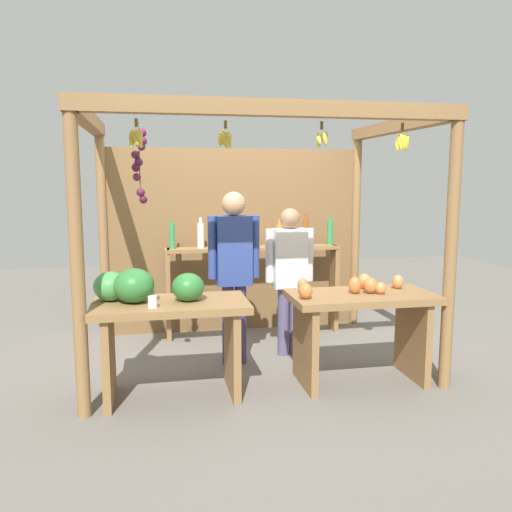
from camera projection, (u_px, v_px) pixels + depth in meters
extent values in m
plane|color=slate|center=(252.00, 358.00, 5.18)|extent=(12.00, 12.00, 0.00)
cylinder|color=olive|center=(77.00, 262.00, 3.73)|extent=(0.10, 0.10, 2.31)
cylinder|color=olive|center=(451.00, 251.00, 4.29)|extent=(0.10, 0.10, 2.31)
cylinder|color=olive|center=(103.00, 233.00, 5.74)|extent=(0.10, 0.10, 2.31)
cylinder|color=olive|center=(356.00, 228.00, 6.29)|extent=(0.10, 0.10, 2.31)
cube|color=olive|center=(278.00, 108.00, 3.85)|extent=(3.01, 0.12, 0.12)
cube|color=olive|center=(87.00, 119.00, 4.58)|extent=(0.12, 2.17, 0.12)
cube|color=olive|center=(398.00, 126.00, 5.13)|extent=(0.12, 2.17, 0.12)
cube|color=brown|center=(235.00, 241.00, 6.05)|extent=(2.91, 0.04, 2.08)
cylinder|color=brown|center=(226.00, 125.00, 3.95)|extent=(0.02, 0.02, 0.06)
ellipsoid|color=gold|center=(229.00, 139.00, 3.97)|extent=(0.04, 0.08, 0.12)
ellipsoid|color=gold|center=(229.00, 141.00, 4.01)|extent=(0.06, 0.06, 0.12)
ellipsoid|color=gold|center=(225.00, 138.00, 4.01)|extent=(0.06, 0.04, 0.12)
ellipsoid|color=gold|center=(222.00, 137.00, 3.99)|extent=(0.05, 0.05, 0.12)
ellipsoid|color=gold|center=(220.00, 139.00, 3.96)|extent=(0.04, 0.08, 0.12)
ellipsoid|color=gold|center=(224.00, 140.00, 3.95)|extent=(0.06, 0.05, 0.12)
ellipsoid|color=gold|center=(227.00, 141.00, 3.94)|extent=(0.08, 0.04, 0.12)
ellipsoid|color=gold|center=(229.00, 140.00, 3.96)|extent=(0.05, 0.05, 0.12)
cylinder|color=brown|center=(322.00, 125.00, 4.01)|extent=(0.02, 0.02, 0.06)
ellipsoid|color=#D1CC4C|center=(326.00, 138.00, 4.04)|extent=(0.04, 0.06, 0.11)
ellipsoid|color=#D1CC4C|center=(321.00, 139.00, 4.06)|extent=(0.05, 0.04, 0.11)
ellipsoid|color=#D1CC4C|center=(319.00, 141.00, 4.04)|extent=(0.05, 0.06, 0.11)
ellipsoid|color=#D1CC4C|center=(319.00, 138.00, 4.01)|extent=(0.06, 0.07, 0.11)
ellipsoid|color=#D1CC4C|center=(325.00, 140.00, 3.99)|extent=(0.06, 0.05, 0.11)
cylinder|color=brown|center=(136.00, 123.00, 3.82)|extent=(0.02, 0.02, 0.06)
ellipsoid|color=gold|center=(140.00, 139.00, 3.84)|extent=(0.04, 0.08, 0.13)
ellipsoid|color=gold|center=(139.00, 139.00, 3.87)|extent=(0.08, 0.06, 0.14)
ellipsoid|color=gold|center=(134.00, 137.00, 3.86)|extent=(0.07, 0.05, 0.14)
ellipsoid|color=gold|center=(132.00, 140.00, 3.83)|extent=(0.04, 0.06, 0.13)
ellipsoid|color=gold|center=(135.00, 138.00, 3.81)|extent=(0.08, 0.06, 0.14)
ellipsoid|color=gold|center=(139.00, 139.00, 3.82)|extent=(0.08, 0.06, 0.14)
cylinder|color=brown|center=(402.00, 127.00, 4.12)|extent=(0.02, 0.02, 0.06)
ellipsoid|color=yellow|center=(407.00, 142.00, 4.15)|extent=(0.04, 0.06, 0.13)
ellipsoid|color=yellow|center=(402.00, 141.00, 4.16)|extent=(0.08, 0.06, 0.14)
ellipsoid|color=yellow|center=(399.00, 141.00, 4.16)|extent=(0.07, 0.05, 0.14)
ellipsoid|color=yellow|center=(398.00, 143.00, 4.15)|extent=(0.05, 0.06, 0.14)
ellipsoid|color=yellow|center=(400.00, 143.00, 4.13)|extent=(0.05, 0.07, 0.14)
ellipsoid|color=yellow|center=(402.00, 141.00, 4.11)|extent=(0.06, 0.04, 0.13)
ellipsoid|color=yellow|center=(405.00, 143.00, 4.12)|extent=(0.06, 0.05, 0.14)
cylinder|color=#4C422D|center=(139.00, 158.00, 4.07)|extent=(0.01, 0.01, 0.55)
sphere|color=#511938|center=(142.00, 133.00, 4.07)|extent=(0.07, 0.07, 0.07)
sphere|color=#511938|center=(143.00, 141.00, 4.06)|extent=(0.07, 0.07, 0.07)
sphere|color=#511938|center=(141.00, 147.00, 4.07)|extent=(0.06, 0.06, 0.06)
sphere|color=#511938|center=(135.00, 155.00, 4.06)|extent=(0.06, 0.06, 0.06)
sphere|color=#511938|center=(139.00, 162.00, 4.08)|extent=(0.07, 0.07, 0.07)
sphere|color=#47142D|center=(136.00, 167.00, 4.08)|extent=(0.07, 0.07, 0.07)
sphere|color=#601E42|center=(137.00, 177.00, 4.10)|extent=(0.06, 0.06, 0.06)
sphere|color=#511938|center=(141.00, 192.00, 4.08)|extent=(0.07, 0.07, 0.07)
sphere|color=#47142D|center=(143.00, 199.00, 4.10)|extent=(0.06, 0.06, 0.06)
cube|color=olive|center=(171.00, 305.00, 4.17)|extent=(1.22, 0.64, 0.06)
cube|color=olive|center=(109.00, 357.00, 4.13)|extent=(0.06, 0.58, 0.72)
cube|color=olive|center=(232.00, 349.00, 4.32)|extent=(0.06, 0.58, 0.72)
ellipsoid|color=#2D7533|center=(188.00, 287.00, 4.17)|extent=(0.30, 0.30, 0.22)
ellipsoid|color=#429347|center=(110.00, 286.00, 4.18)|extent=(0.33, 0.33, 0.23)
ellipsoid|color=#2D7533|center=(134.00, 286.00, 4.11)|extent=(0.39, 0.39, 0.27)
cylinder|color=white|center=(153.00, 302.00, 3.96)|extent=(0.07, 0.07, 0.09)
cube|color=olive|center=(361.00, 297.00, 4.47)|extent=(1.22, 0.64, 0.06)
cube|color=olive|center=(305.00, 345.00, 4.43)|extent=(0.06, 0.58, 0.72)
cube|color=olive|center=(413.00, 338.00, 4.62)|extent=(0.06, 0.58, 0.72)
ellipsoid|color=#CC7038|center=(303.00, 285.00, 4.51)|extent=(0.09, 0.09, 0.12)
ellipsoid|color=#CC7038|center=(370.00, 286.00, 4.46)|extent=(0.13, 0.13, 0.13)
ellipsoid|color=#CC7038|center=(355.00, 285.00, 4.45)|extent=(0.13, 0.13, 0.14)
ellipsoid|color=#E07F47|center=(381.00, 288.00, 4.43)|extent=(0.12, 0.12, 0.10)
ellipsoid|color=#CC7038|center=(306.00, 291.00, 4.25)|extent=(0.15, 0.15, 0.13)
ellipsoid|color=#E07F47|center=(365.00, 281.00, 4.65)|extent=(0.14, 0.14, 0.13)
ellipsoid|color=#E07F47|center=(398.00, 282.00, 4.65)|extent=(0.14, 0.14, 0.12)
cube|color=olive|center=(168.00, 295.00, 5.71)|extent=(0.05, 0.20, 1.00)
cube|color=olive|center=(334.00, 288.00, 6.07)|extent=(0.05, 0.20, 1.00)
cube|color=olive|center=(254.00, 249.00, 5.82)|extent=(1.89, 0.22, 0.04)
cylinder|color=#338C4C|center=(172.00, 237.00, 5.63)|extent=(0.06, 0.06, 0.26)
cylinder|color=#338C4C|center=(172.00, 222.00, 5.61)|extent=(0.03, 0.03, 0.06)
cylinder|color=silver|center=(201.00, 236.00, 5.69)|extent=(0.08, 0.08, 0.27)
cylinder|color=silver|center=(201.00, 220.00, 5.67)|extent=(0.03, 0.03, 0.06)
cylinder|color=#D8B266|center=(228.00, 235.00, 5.75)|extent=(0.08, 0.08, 0.26)
cylinder|color=#D8B266|center=(228.00, 221.00, 5.72)|extent=(0.04, 0.04, 0.06)
cylinder|color=gold|center=(253.00, 235.00, 5.80)|extent=(0.06, 0.06, 0.26)
cylinder|color=gold|center=(253.00, 221.00, 5.78)|extent=(0.03, 0.03, 0.06)
cylinder|color=gold|center=(279.00, 235.00, 5.86)|extent=(0.07, 0.07, 0.24)
cylinder|color=gold|center=(280.00, 222.00, 5.84)|extent=(0.03, 0.03, 0.06)
cylinder|color=#994C1E|center=(305.00, 232.00, 5.91)|extent=(0.06, 0.06, 0.30)
cylinder|color=#994C1E|center=(306.00, 216.00, 5.88)|extent=(0.03, 0.03, 0.06)
cylinder|color=#338C4C|center=(330.00, 233.00, 5.97)|extent=(0.07, 0.07, 0.27)
cylinder|color=#338C4C|center=(330.00, 219.00, 5.94)|extent=(0.03, 0.03, 0.06)
cylinder|color=#433666|center=(228.00, 325.00, 4.96)|extent=(0.11, 0.11, 0.76)
cylinder|color=#433666|center=(241.00, 324.00, 4.99)|extent=(0.11, 0.11, 0.76)
cube|color=#2D428C|center=(234.00, 251.00, 4.87)|extent=(0.32, 0.19, 0.64)
cylinder|color=#2D428C|center=(212.00, 248.00, 4.83)|extent=(0.08, 0.08, 0.58)
cylinder|color=#2D428C|center=(255.00, 247.00, 4.91)|extent=(0.08, 0.08, 0.58)
sphere|color=tan|center=(234.00, 204.00, 4.81)|extent=(0.22, 0.22, 0.22)
cylinder|color=#574F73|center=(283.00, 321.00, 5.23)|extent=(0.11, 0.11, 0.68)
cylinder|color=#574F73|center=(295.00, 320.00, 5.26)|extent=(0.11, 0.11, 0.68)
cube|color=white|center=(290.00, 258.00, 5.16)|extent=(0.32, 0.19, 0.58)
cylinder|color=white|center=(270.00, 256.00, 5.11)|extent=(0.08, 0.08, 0.52)
cylinder|color=white|center=(309.00, 255.00, 5.19)|extent=(0.08, 0.08, 0.52)
sphere|color=#997051|center=(290.00, 218.00, 5.10)|extent=(0.20, 0.20, 0.20)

